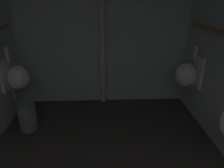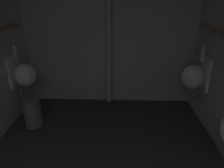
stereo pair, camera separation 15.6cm
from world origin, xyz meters
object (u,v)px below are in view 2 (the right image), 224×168
urinal_right_far (194,76)px  standpipe_back_wall (109,31)px  waste_bin (33,113)px  urinal_left_mid (24,74)px

urinal_right_far → standpipe_back_wall: size_ratio=0.33×
urinal_right_far → standpipe_back_wall: standpipe_back_wall is taller
standpipe_back_wall → waste_bin: standpipe_back_wall is taller
standpipe_back_wall → waste_bin: size_ratio=6.10×
urinal_left_mid → waste_bin: (0.17, -0.29, -0.45)m
urinal_right_far → waste_bin: 2.25m
urinal_left_mid → waste_bin: bearing=-58.9°
urinal_left_mid → urinal_right_far: bearing=0.1°
urinal_left_mid → waste_bin: urinal_left_mid is taller
urinal_right_far → standpipe_back_wall: 1.38m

